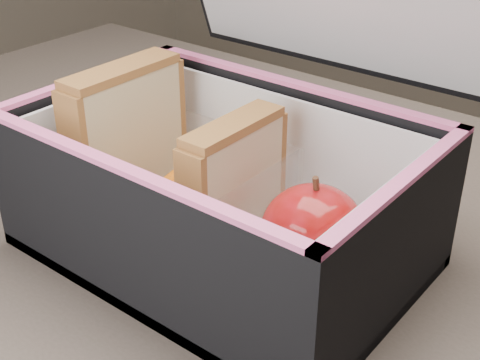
{
  "coord_description": "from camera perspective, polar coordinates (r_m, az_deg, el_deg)",
  "views": [
    {
      "loc": [
        0.24,
        -0.32,
        1.06
      ],
      "look_at": [
        -0.03,
        0.02,
        0.81
      ],
      "focal_mm": 50.0,
      "sensor_mm": 36.0,
      "label": 1
    }
  ],
  "objects": [
    {
      "name": "lunch_bag",
      "position": [
        0.5,
        -1.3,
        0.01
      ],
      "size": [
        0.29,
        0.26,
        0.29
      ],
      "color": "black",
      "rests_on": "kitchen_table"
    },
    {
      "name": "plastic_tub",
      "position": [
        0.53,
        -5.28,
        -0.27
      ],
      "size": [
        0.16,
        0.11,
        0.07
      ],
      "primitive_type": null,
      "color": "white",
      "rests_on": "lunch_bag"
    },
    {
      "name": "sandwich_left",
      "position": [
        0.56,
        -9.67,
        3.93
      ],
      "size": [
        0.03,
        0.1,
        0.12
      ],
      "color": "tan",
      "rests_on": "plastic_tub"
    },
    {
      "name": "sandwich_right",
      "position": [
        0.49,
        -0.54,
        -0.33
      ],
      "size": [
        0.02,
        0.09,
        0.1
      ],
      "color": "tan",
      "rests_on": "plastic_tub"
    },
    {
      "name": "carrot_sticks",
      "position": [
        0.54,
        -5.57,
        -1.62
      ],
      "size": [
        0.05,
        0.15,
        0.03
      ],
      "color": "#D05B19",
      "rests_on": "plastic_tub"
    },
    {
      "name": "paper_napkin",
      "position": [
        0.48,
        6.04,
        -8.27
      ],
      "size": [
        0.1,
        0.1,
        0.01
      ],
      "primitive_type": "cube",
      "rotation": [
        0.0,
        0.0,
        0.41
      ],
      "color": "white",
      "rests_on": "lunch_bag"
    },
    {
      "name": "red_apple",
      "position": [
        0.46,
        6.24,
        -4.47
      ],
      "size": [
        0.07,
        0.07,
        0.08
      ],
      "rotation": [
        0.0,
        0.0,
        -0.02
      ],
      "color": "#880900",
      "rests_on": "paper_napkin"
    }
  ]
}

